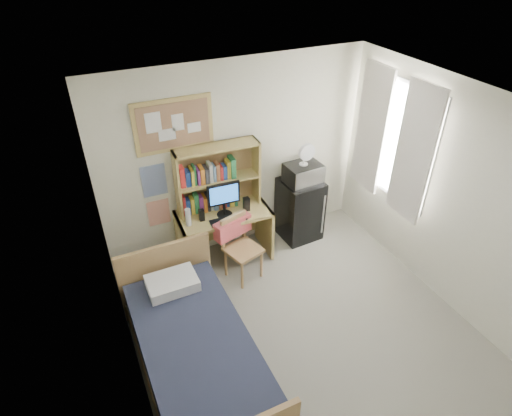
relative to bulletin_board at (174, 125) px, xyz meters
name	(u,v)px	position (x,y,z in m)	size (l,w,h in m)	color
floor	(313,345)	(0.78, -2.08, -1.93)	(3.60, 4.20, 0.02)	gray
ceiling	(339,123)	(0.78, -2.08, 0.68)	(3.60, 4.20, 0.02)	silver
wall_back	(237,159)	(0.78, 0.02, -0.62)	(3.60, 0.04, 2.60)	white
wall_left	(129,316)	(-1.02, -2.08, -0.62)	(0.04, 4.20, 2.60)	white
wall_right	(465,208)	(2.58, -2.08, -0.62)	(0.04, 4.20, 2.60)	white
window_unit	(393,140)	(2.53, -0.88, -0.32)	(0.10, 1.40, 1.70)	white
curtain_left	(414,154)	(2.50, -1.28, -0.32)	(0.04, 0.55, 1.70)	white
curtain_right	(371,129)	(2.50, -0.48, -0.32)	(0.04, 0.55, 1.70)	white
bulletin_board	(174,125)	(0.00, 0.00, 0.00)	(0.94, 0.03, 0.64)	#A17655
poster_wave	(154,181)	(-0.32, 0.01, -0.67)	(0.30, 0.01, 0.42)	#244290
poster_japan	(159,212)	(-0.32, 0.01, -1.14)	(0.28, 0.01, 0.36)	#D94B26
desk	(224,236)	(0.44, -0.30, -1.54)	(1.20, 0.60, 0.75)	tan
desk_chair	(243,249)	(0.52, -0.75, -1.48)	(0.44, 0.44, 0.88)	#AA8350
mini_fridge	(300,209)	(1.61, -0.27, -1.47)	(0.53, 0.53, 0.91)	black
bed	(197,357)	(-0.48, -1.91, -1.64)	(1.03, 2.06, 0.57)	#1C2033
hutch	(218,178)	(0.45, -0.16, -0.73)	(1.07, 0.27, 0.88)	tan
monitor	(224,200)	(0.44, -0.36, -0.95)	(0.42, 0.03, 0.44)	black
keyboard	(228,220)	(0.43, -0.50, -1.16)	(0.46, 0.15, 0.02)	black
speaker_left	(202,215)	(0.14, -0.35, -1.09)	(0.06, 0.06, 0.15)	black
speaker_right	(246,204)	(0.74, -0.38, -1.08)	(0.08, 0.08, 0.18)	black
water_bottle	(188,217)	(-0.04, -0.38, -1.05)	(0.07, 0.07, 0.23)	white
hoodie	(233,227)	(0.47, -0.56, -1.24)	(0.50, 0.15, 0.24)	#DE5457
microwave	(303,173)	(1.61, -0.29, -0.88)	(0.47, 0.35, 0.27)	silver
desk_fan	(304,155)	(1.61, -0.29, -0.60)	(0.23, 0.23, 0.29)	white
pillow	(172,283)	(-0.49, -1.16, -1.29)	(0.53, 0.37, 0.13)	white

